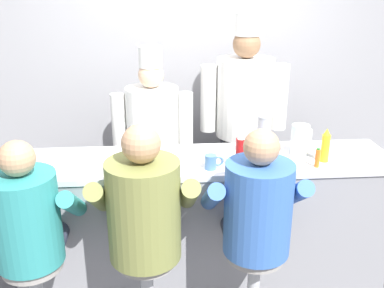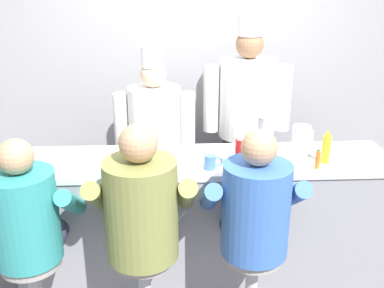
{
  "view_description": "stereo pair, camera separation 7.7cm",
  "coord_description": "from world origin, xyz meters",
  "views": [
    {
      "loc": [
        -0.31,
        -2.53,
        2.15
      ],
      "look_at": [
        -0.09,
        0.26,
        1.1
      ],
      "focal_mm": 42.0,
      "sensor_mm": 36.0,
      "label": 1
    },
    {
      "loc": [
        -0.23,
        -2.54,
        2.15
      ],
      "look_at": [
        -0.09,
        0.26,
        1.1
      ],
      "focal_mm": 42.0,
      "sensor_mm": 36.0,
      "label": 2
    }
  ],
  "objects": [
    {
      "name": "diner_seated_olive",
      "position": [
        -0.4,
        -0.24,
        0.86
      ],
      "size": [
        0.63,
        0.63,
        1.42
      ],
      "color": "#B2B5BA",
      "rests_on": "ground_plane"
    },
    {
      "name": "cup_stack_steel",
      "position": [
        0.39,
        0.25,
        1.13
      ],
      "size": [
        0.09,
        0.09,
        0.31
      ],
      "color": "#B7BABF",
      "rests_on": "diner_counter"
    },
    {
      "name": "cook_in_whites_far",
      "position": [
        0.42,
        1.06,
        1.03
      ],
      "size": [
        0.74,
        0.47,
        1.88
      ],
      "color": "#232328",
      "rests_on": "ground_plane"
    },
    {
      "name": "coffee_mug_blue",
      "position": [
        0.03,
        0.12,
        1.03
      ],
      "size": [
        0.12,
        0.08,
        0.1
      ],
      "color": "#4C7AB2",
      "rests_on": "diner_counter"
    },
    {
      "name": "diner_counter",
      "position": [
        0.0,
        0.29,
        0.49
      ],
      "size": [
        2.6,
        0.58,
        0.98
      ],
      "color": "gray",
      "rests_on": "ground_plane"
    },
    {
      "name": "breakfast_plate",
      "position": [
        -0.39,
        0.15,
        0.99
      ],
      "size": [
        0.28,
        0.28,
        0.05
      ],
      "color": "white",
      "rests_on": "diner_counter"
    },
    {
      "name": "hot_sauce_bottle_orange",
      "position": [
        0.72,
        0.09,
        1.04
      ],
      "size": [
        0.03,
        0.03,
        0.13
      ],
      "color": "orange",
      "rests_on": "diner_counter"
    },
    {
      "name": "wall_back",
      "position": [
        0.0,
        1.57,
        1.35
      ],
      "size": [
        10.0,
        0.06,
        2.7
      ],
      "color": "#99999E",
      "rests_on": "ground_plane"
    },
    {
      "name": "diner_seated_blue",
      "position": [
        0.25,
        -0.25,
        0.84
      ],
      "size": [
        0.6,
        0.59,
        1.37
      ],
      "color": "#B2B5BA",
      "rests_on": "ground_plane"
    },
    {
      "name": "diner_seated_teal",
      "position": [
        -1.06,
        -0.25,
        0.83
      ],
      "size": [
        0.58,
        0.57,
        1.35
      ],
      "color": "#B2B5BA",
      "rests_on": "ground_plane"
    },
    {
      "name": "cook_in_whites_near",
      "position": [
        -0.35,
        0.88,
        0.91
      ],
      "size": [
        0.65,
        0.41,
        1.65
      ],
      "color": "#232328",
      "rests_on": "ground_plane"
    },
    {
      "name": "water_pitcher_clear",
      "position": [
        0.67,
        0.33,
        1.08
      ],
      "size": [
        0.14,
        0.12,
        0.21
      ],
      "color": "silver",
      "rests_on": "diner_counter"
    },
    {
      "name": "mustard_bottle_yellow",
      "position": [
        0.8,
        0.18,
        1.09
      ],
      "size": [
        0.06,
        0.06,
        0.23
      ],
      "color": "yellow",
      "rests_on": "diner_counter"
    },
    {
      "name": "ketchup_bottle_red",
      "position": [
        0.21,
        0.1,
        1.1
      ],
      "size": [
        0.06,
        0.06,
        0.26
      ],
      "color": "red",
      "rests_on": "diner_counter"
    },
    {
      "name": "cereal_bowl",
      "position": [
        -1.04,
        0.2,
        1.0
      ],
      "size": [
        0.15,
        0.15,
        0.05
      ],
      "color": "white",
      "rests_on": "diner_counter"
    }
  ]
}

